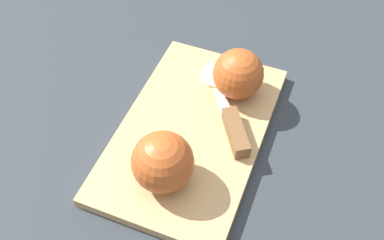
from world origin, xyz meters
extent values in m
plane|color=#282D33|center=(0.00, 0.00, 0.00)|extent=(4.00, 4.00, 0.00)
cube|color=tan|center=(0.00, 0.00, 0.01)|extent=(0.36, 0.25, 0.02)
sphere|color=#AD4C1E|center=(-0.09, 0.02, 0.06)|extent=(0.08, 0.08, 0.08)
cylinder|color=beige|center=(-0.09, 0.02, 0.06)|extent=(0.08, 0.01, 0.08)
sphere|color=#AD4C1E|center=(0.09, -0.05, 0.05)|extent=(0.08, 0.08, 0.08)
cylinder|color=beige|center=(0.09, -0.04, 0.05)|extent=(0.07, 0.01, 0.07)
cube|color=silver|center=(0.06, -0.03, 0.02)|extent=(0.07, 0.05, 0.00)
cube|color=brown|center=(0.00, -0.06, 0.03)|extent=(0.08, 0.05, 0.02)
cylinder|color=beige|center=(0.11, -0.02, 0.02)|extent=(0.06, 0.06, 0.01)
camera|label=1|loc=(-0.39, -0.09, 0.53)|focal=42.00mm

